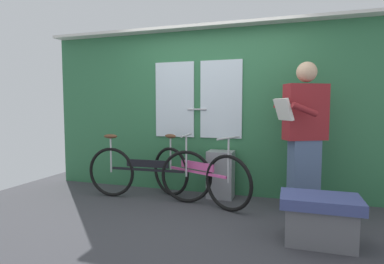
% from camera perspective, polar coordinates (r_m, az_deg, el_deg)
% --- Properties ---
extents(ground_plane, '(6.10, 4.04, 0.04)m').
position_cam_1_polar(ground_plane, '(3.60, -1.39, -16.22)').
color(ground_plane, '#38383D').
extents(train_door_wall, '(5.10, 0.28, 2.39)m').
position_cam_1_polar(train_door_wall, '(4.53, 3.49, 4.46)').
color(train_door_wall, '#2D6B42').
rests_on(train_door_wall, ground_plane).
extents(bicycle_near_door, '(1.79, 0.44, 0.90)m').
position_cam_1_polar(bicycle_near_door, '(4.31, -8.26, -7.33)').
color(bicycle_near_door, black).
rests_on(bicycle_near_door, ground_plane).
extents(bicycle_leaning_behind, '(1.55, 0.79, 0.90)m').
position_cam_1_polar(bicycle_leaning_behind, '(4.13, 0.84, -7.83)').
color(bicycle_leaning_behind, black).
rests_on(bicycle_leaning_behind, ground_plane).
extents(passenger_reading_newspaper, '(0.64, 0.59, 1.78)m').
position_cam_1_polar(passenger_reading_newspaper, '(3.89, 19.85, -0.31)').
color(passenger_reading_newspaper, slate).
rests_on(passenger_reading_newspaper, ground_plane).
extents(trash_bin_by_wall, '(0.35, 0.28, 0.65)m').
position_cam_1_polar(trash_bin_by_wall, '(4.37, 5.27, -7.72)').
color(trash_bin_by_wall, gray).
rests_on(trash_bin_by_wall, ground_plane).
extents(bench_seat_corner, '(0.70, 0.44, 0.45)m').
position_cam_1_polar(bench_seat_corner, '(3.18, 22.31, -14.40)').
color(bench_seat_corner, '#3D477F').
rests_on(bench_seat_corner, ground_plane).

